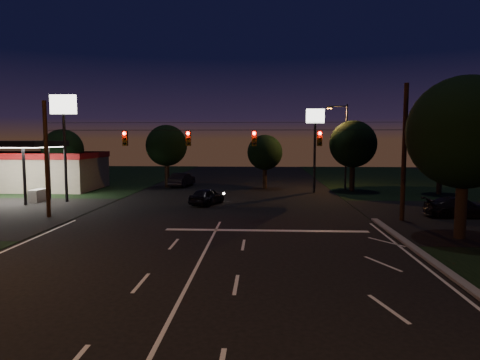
# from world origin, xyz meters

# --- Properties ---
(ground) EXTENTS (140.00, 140.00, 0.00)m
(ground) POSITION_xyz_m (0.00, 0.00, 0.00)
(ground) COLOR black
(ground) RESTS_ON ground
(stop_bar) EXTENTS (12.00, 0.50, 0.01)m
(stop_bar) POSITION_xyz_m (3.00, 11.50, 0.01)
(stop_bar) COLOR silver
(stop_bar) RESTS_ON ground
(utility_pole_right) EXTENTS (0.30, 0.30, 9.00)m
(utility_pole_right) POSITION_xyz_m (12.00, 15.00, 0.00)
(utility_pole_right) COLOR black
(utility_pole_right) RESTS_ON ground
(utility_pole_left) EXTENTS (0.28, 0.28, 8.00)m
(utility_pole_left) POSITION_xyz_m (-12.00, 15.00, 0.00)
(utility_pole_left) COLOR black
(utility_pole_left) RESTS_ON ground
(signal_span) EXTENTS (24.00, 0.40, 1.56)m
(signal_span) POSITION_xyz_m (-0.00, 14.96, 5.50)
(signal_span) COLOR black
(signal_span) RESTS_ON ground
(gas_station) EXTENTS (14.20, 16.10, 5.25)m
(gas_station) POSITION_xyz_m (-21.86, 30.39, 2.38)
(gas_station) COLOR gray
(gas_station) RESTS_ON ground
(pole_sign_left_near) EXTENTS (2.20, 0.30, 9.10)m
(pole_sign_left_near) POSITION_xyz_m (-14.00, 22.00, 6.98)
(pole_sign_left_near) COLOR black
(pole_sign_left_near) RESTS_ON ground
(pole_sign_right) EXTENTS (1.80, 0.30, 8.40)m
(pole_sign_right) POSITION_xyz_m (8.00, 30.00, 6.24)
(pole_sign_right) COLOR black
(pole_sign_right) RESTS_ON ground
(street_light_right_far) EXTENTS (2.20, 0.35, 9.00)m
(street_light_right_far) POSITION_xyz_m (11.24, 32.00, 5.24)
(street_light_right_far) COLOR black
(street_light_right_far) RESTS_ON ground
(tree_right_near) EXTENTS (6.00, 6.00, 8.76)m
(tree_right_near) POSITION_xyz_m (13.53, 10.17, 5.68)
(tree_right_near) COLOR black
(tree_right_near) RESTS_ON ground
(tree_far_a) EXTENTS (4.20, 4.20, 6.42)m
(tree_far_a) POSITION_xyz_m (-17.98, 30.12, 4.26)
(tree_far_a) COLOR black
(tree_far_a) RESTS_ON ground
(tree_far_b) EXTENTS (4.60, 4.60, 6.98)m
(tree_far_b) POSITION_xyz_m (-7.98, 34.13, 4.61)
(tree_far_b) COLOR black
(tree_far_b) RESTS_ON ground
(tree_far_c) EXTENTS (3.80, 3.80, 5.86)m
(tree_far_c) POSITION_xyz_m (3.02, 33.10, 3.90)
(tree_far_c) COLOR black
(tree_far_c) RESTS_ON ground
(tree_far_d) EXTENTS (4.80, 4.80, 7.30)m
(tree_far_d) POSITION_xyz_m (12.02, 31.13, 4.83)
(tree_far_d) COLOR black
(tree_far_d) RESTS_ON ground
(tree_far_e) EXTENTS (4.00, 4.00, 6.18)m
(tree_far_e) POSITION_xyz_m (20.02, 29.11, 4.11)
(tree_far_e) COLOR black
(tree_far_e) RESTS_ON ground
(car_oncoming_a) EXTENTS (2.91, 4.36, 1.38)m
(car_oncoming_a) POSITION_xyz_m (-1.83, 21.41, 0.69)
(car_oncoming_a) COLOR black
(car_oncoming_a) RESTS_ON ground
(car_oncoming_b) EXTENTS (2.40, 4.94, 1.56)m
(car_oncoming_b) POSITION_xyz_m (-6.43, 34.74, 0.78)
(car_oncoming_b) COLOR black
(car_oncoming_b) RESTS_ON ground
(car_cross) EXTENTS (4.81, 1.96, 1.39)m
(car_cross) POSITION_xyz_m (16.42, 16.48, 0.70)
(car_cross) COLOR black
(car_cross) RESTS_ON ground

